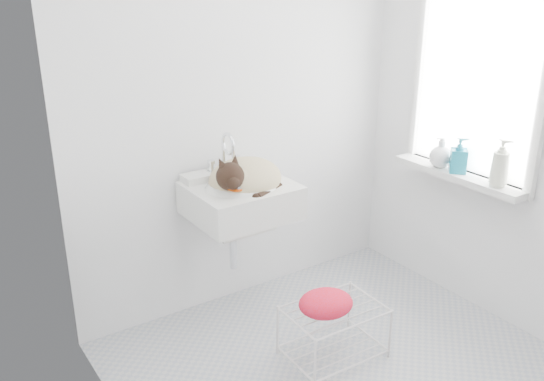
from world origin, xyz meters
TOP-DOWN VIEW (x-y plane):
  - floor at (0.00, 0.00)m, footprint 2.20×2.00m
  - back_wall at (0.00, 1.00)m, footprint 2.20×0.02m
  - right_wall at (1.10, 0.00)m, footprint 0.02×2.00m
  - left_wall at (-1.10, 0.00)m, footprint 0.02×2.00m
  - window_glass at (1.09, 0.20)m, footprint 0.01×0.80m
  - window_frame at (1.07, 0.20)m, footprint 0.04×0.90m
  - windowsill at (1.01, 0.20)m, footprint 0.16×0.88m
  - sink at (-0.18, 0.74)m, footprint 0.57×0.50m
  - faucet at (-0.18, 0.92)m, footprint 0.21×0.14m
  - cat at (-0.16, 0.72)m, footprint 0.48×0.41m
  - wire_rack at (0.02, 0.13)m, footprint 0.51×0.37m
  - towel at (-0.05, 0.11)m, footprint 0.34×0.28m
  - bottle_a at (1.00, -0.08)m, footprint 0.11×0.11m
  - bottle_b at (1.00, 0.20)m, footprint 0.13×0.13m
  - bottle_c at (1.00, 0.33)m, footprint 0.19×0.19m

SIDE VIEW (x-z plane):
  - floor at x=0.00m, z-range -0.01..0.01m
  - wire_rack at x=0.02m, z-range 0.00..0.30m
  - towel at x=-0.05m, z-range 0.27..0.39m
  - windowsill at x=1.01m, z-range 0.81..0.85m
  - sink at x=-0.18m, z-range 0.74..0.96m
  - bottle_a at x=1.00m, z-range 0.74..0.96m
  - bottle_b at x=1.00m, z-range 0.74..0.96m
  - bottle_c at x=1.00m, z-range 0.76..0.94m
  - cat at x=-0.16m, z-range 0.75..1.03m
  - faucet at x=-0.18m, z-range 0.89..1.09m
  - back_wall at x=0.00m, z-range 0.00..2.50m
  - right_wall at x=1.10m, z-range 0.00..2.50m
  - left_wall at x=-1.10m, z-range 0.00..2.50m
  - window_glass at x=1.09m, z-range 0.85..1.85m
  - window_frame at x=1.07m, z-range 0.80..1.90m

